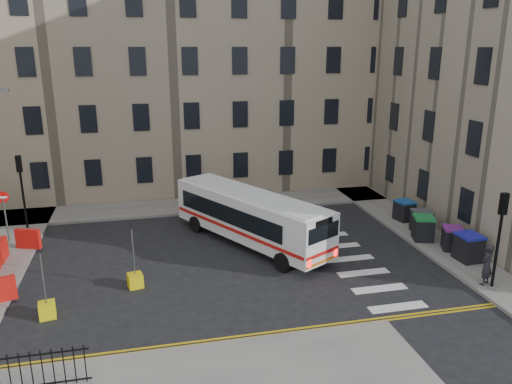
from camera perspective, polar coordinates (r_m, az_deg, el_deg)
name	(u,v)px	position (r m, az deg, el deg)	size (l,w,h in m)	color
ground	(263,256)	(24.61, 0.85, -7.37)	(120.00, 120.00, 0.00)	black
pavement_north	(138,210)	(32.03, -13.39, -1.97)	(36.00, 3.20, 0.15)	slate
pavement_east	(392,216)	(31.20, 15.33, -2.61)	(2.40, 26.00, 0.15)	slate
terrace_north	(115,65)	(37.44, -15.85, 13.80)	(38.30, 10.80, 17.20)	gray
traffic_light_east	(501,226)	(22.66, 26.16, -3.46)	(0.28, 0.22, 4.10)	black
traffic_light_nw	(21,181)	(29.98, -25.26, 1.20)	(0.28, 0.22, 4.10)	black
no_entry_north	(4,206)	(28.42, -26.85, -1.44)	(0.60, 0.08, 3.00)	#595B5E
roadworks_barriers	(2,263)	(25.06, -27.01, -7.20)	(1.66, 6.26, 1.00)	red
bus	(250,215)	(25.60, -0.70, -2.69)	(6.71, 9.66, 2.68)	white
wheelie_bin_a	(468,247)	(25.63, 23.12, -5.82)	(1.07, 1.22, 1.29)	black
wheelie_bin_b	(452,238)	(26.69, 21.49, -4.94)	(1.24, 1.31, 1.15)	black
wheelie_bin_c	(423,228)	(27.46, 18.55, -3.92)	(1.30, 1.40, 1.26)	black
wheelie_bin_d	(421,222)	(28.49, 18.38, -3.22)	(1.11, 1.23, 1.21)	black
wheelie_bin_e	(404,210)	(30.19, 16.58, -2.02)	(1.12, 1.22, 1.17)	black
pedestrian	(487,265)	(23.33, 24.87, -7.54)	(0.66, 0.43, 1.81)	black
bollard_yellow	(135,280)	(22.17, -13.63, -9.80)	(0.60, 0.60, 0.60)	#D4BD0B
bollard_chevron	(47,310)	(20.93, -22.75, -12.34)	(0.60, 0.60, 0.60)	yellow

